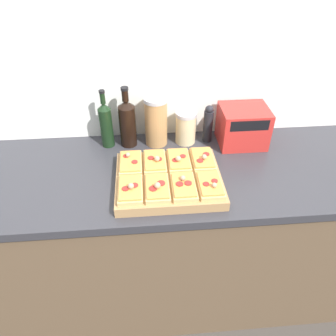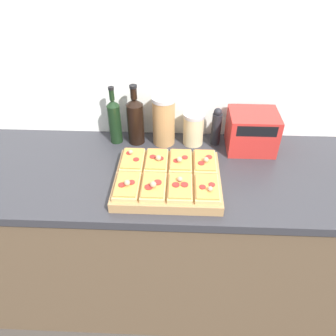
% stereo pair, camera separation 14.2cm
% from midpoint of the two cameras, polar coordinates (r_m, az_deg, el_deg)
% --- Properties ---
extents(wall_back, '(6.00, 0.06, 2.50)m').
position_cam_midpoint_polar(wall_back, '(1.66, -6.37, 15.67)').
color(wall_back, silver).
rests_on(wall_back, ground_plane).
extents(kitchen_counter, '(2.63, 0.67, 0.94)m').
position_cam_midpoint_polar(kitchen_counter, '(1.84, -4.71, -12.07)').
color(kitchen_counter, brown).
rests_on(kitchen_counter, ground_plane).
extents(cutting_board, '(0.45, 0.38, 0.04)m').
position_cam_midpoint_polar(cutting_board, '(1.42, -2.75, -2.19)').
color(cutting_board, '#A37A4C').
rests_on(cutting_board, kitchen_counter).
extents(pizza_slice_back_left, '(0.10, 0.17, 0.05)m').
position_cam_midpoint_polar(pizza_slice_back_left, '(1.48, -9.29, 0.81)').
color(pizza_slice_back_left, tan).
rests_on(pizza_slice_back_left, cutting_board).
extents(pizza_slice_back_midleft, '(0.10, 0.17, 0.05)m').
position_cam_midpoint_polar(pizza_slice_back_midleft, '(1.47, -5.06, 1.03)').
color(pizza_slice_back_midleft, tan).
rests_on(pizza_slice_back_midleft, cutting_board).
extents(pizza_slice_back_midright, '(0.10, 0.17, 0.05)m').
position_cam_midpoint_polar(pizza_slice_back_midright, '(1.47, -0.85, 1.24)').
color(pizza_slice_back_midright, tan).
rests_on(pizza_slice_back_midright, cutting_board).
extents(pizza_slice_back_right, '(0.10, 0.17, 0.05)m').
position_cam_midpoint_polar(pizza_slice_back_right, '(1.48, 3.35, 1.45)').
color(pizza_slice_back_right, tan).
rests_on(pizza_slice_back_right, cutting_board).
extents(pizza_slice_front_left, '(0.10, 0.17, 0.05)m').
position_cam_midpoint_polar(pizza_slice_front_left, '(1.34, -9.61, -3.82)').
color(pizza_slice_front_left, tan).
rests_on(pizza_slice_front_left, cutting_board).
extents(pizza_slice_front_midleft, '(0.10, 0.17, 0.05)m').
position_cam_midpoint_polar(pizza_slice_front_midleft, '(1.33, -4.96, -3.59)').
color(pizza_slice_front_midleft, tan).
rests_on(pizza_slice_front_midleft, cutting_board).
extents(pizza_slice_front_midright, '(0.10, 0.17, 0.05)m').
position_cam_midpoint_polar(pizza_slice_front_midright, '(1.33, -0.29, -3.33)').
color(pizza_slice_front_midright, tan).
rests_on(pizza_slice_front_midright, cutting_board).
extents(pizza_slice_front_right, '(0.10, 0.17, 0.05)m').
position_cam_midpoint_polar(pizza_slice_front_right, '(1.34, 4.35, -3.10)').
color(pizza_slice_front_right, tan).
rests_on(pizza_slice_front_right, cutting_board).
extents(olive_oil_bottle, '(0.06, 0.06, 0.30)m').
position_cam_midpoint_polar(olive_oil_bottle, '(1.66, -13.20, 7.39)').
color(olive_oil_bottle, black).
rests_on(olive_oil_bottle, kitchen_counter).
extents(wine_bottle, '(0.08, 0.08, 0.31)m').
position_cam_midpoint_polar(wine_bottle, '(1.64, -9.58, 7.78)').
color(wine_bottle, black).
rests_on(wine_bottle, kitchen_counter).
extents(grain_jar_tall, '(0.12, 0.12, 0.25)m').
position_cam_midpoint_polar(grain_jar_tall, '(1.63, -4.62, 8.07)').
color(grain_jar_tall, '#AD7F4C').
rests_on(grain_jar_tall, kitchen_counter).
extents(grain_jar_short, '(0.11, 0.11, 0.17)m').
position_cam_midpoint_polar(grain_jar_short, '(1.66, 0.65, 7.07)').
color(grain_jar_short, beige).
rests_on(grain_jar_short, kitchen_counter).
extents(pepper_mill, '(0.05, 0.05, 0.20)m').
position_cam_midpoint_polar(pepper_mill, '(1.67, 4.57, 7.59)').
color(pepper_mill, black).
rests_on(pepper_mill, kitchen_counter).
extents(toaster_oven, '(0.26, 0.20, 0.19)m').
position_cam_midpoint_polar(toaster_oven, '(1.67, 10.55, 7.13)').
color(toaster_oven, red).
rests_on(toaster_oven, kitchen_counter).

